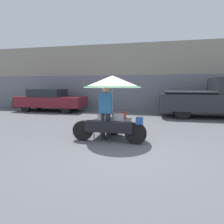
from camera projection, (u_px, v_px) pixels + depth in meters
ground_plane at (123, 147)px, 4.84m from camera, size 36.00×36.00×0.00m
shopfront_building at (139, 78)px, 12.64m from camera, size 28.00×2.06×4.47m
vendor_motorcycle_cart at (112, 91)px, 5.51m from camera, size 2.24×1.83×1.99m
vendor_person at (106, 109)px, 5.44m from camera, size 0.38×0.22×1.68m
parked_car at (50, 100)px, 11.60m from camera, size 4.49×1.71×1.46m
pickup_truck at (216, 99)px, 9.11m from camera, size 5.33×1.86×2.09m
potted_plant at (14, 102)px, 13.19m from camera, size 0.59×0.59×0.86m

